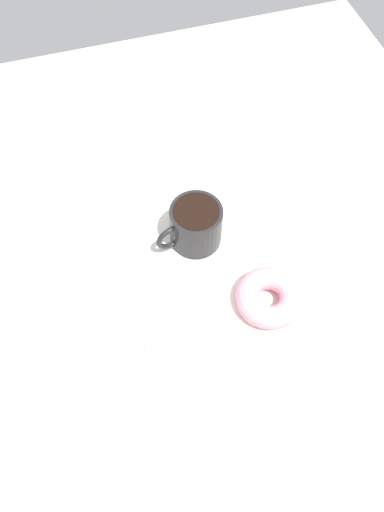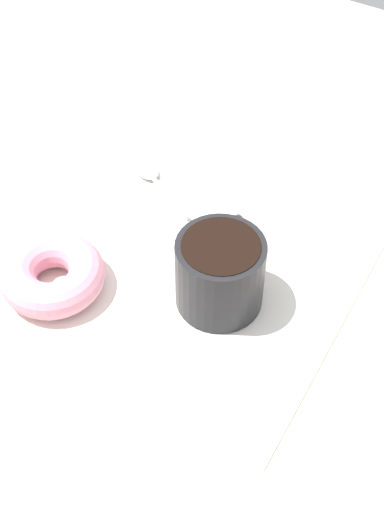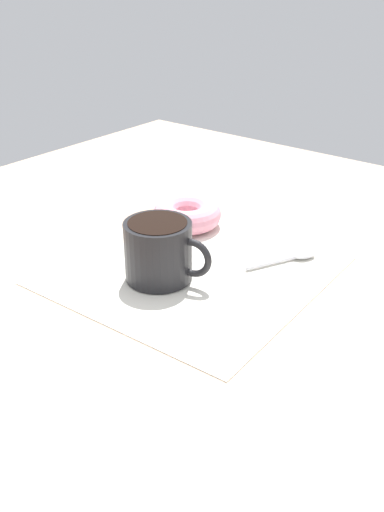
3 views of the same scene
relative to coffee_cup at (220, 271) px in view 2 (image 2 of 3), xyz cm
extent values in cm
cube|color=tan|center=(-3.37, 4.00, -5.43)|extent=(120.00, 120.00, 2.00)
cube|color=white|center=(-4.42, 1.86, -4.28)|extent=(34.11, 34.11, 0.30)
cylinder|color=black|center=(0.04, -0.18, -0.19)|extent=(8.80, 8.80, 7.88)
cylinder|color=black|center=(0.04, -0.18, 3.55)|extent=(7.60, 7.60, 0.60)
torus|color=black|center=(-1.09, 4.53, -0.19)|extent=(2.12, 5.37, 5.31)
torus|color=pink|center=(-15.17, -7.67, -2.25)|extent=(10.75, 10.75, 3.76)
ellipsoid|color=silver|center=(-17.03, 12.00, -3.68)|extent=(4.29, 3.75, 0.90)
cylinder|color=silver|center=(-12.45, 9.73, -3.85)|extent=(7.87, 4.29, 0.56)
camera|label=1|loc=(-44.73, 13.92, 68.96)|focal=35.00mm
camera|label=2|loc=(21.67, -40.28, 52.47)|focal=50.00mm
camera|label=3|loc=(48.69, 43.92, 33.32)|focal=40.00mm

